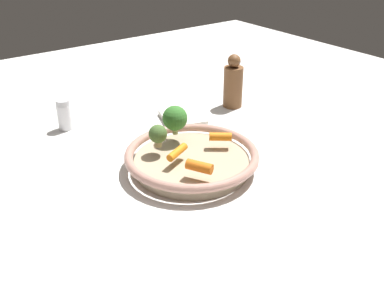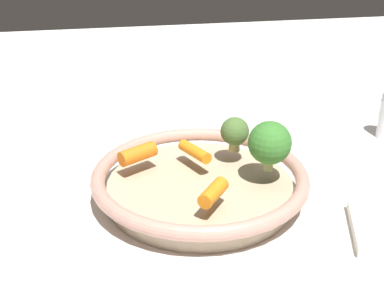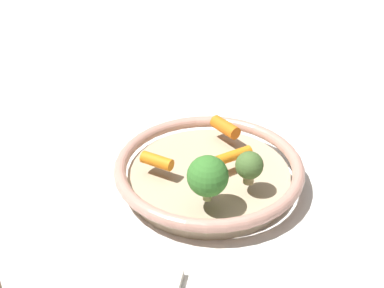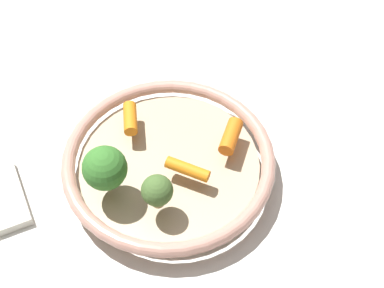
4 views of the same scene
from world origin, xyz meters
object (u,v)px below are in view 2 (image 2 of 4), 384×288
(baby_carrot_center, at_px, (195,152))
(broccoli_floret_small, at_px, (235,132))
(serving_bowl, at_px, (200,183))
(baby_carrot_back, at_px, (138,154))
(baby_carrot_left, at_px, (216,192))
(broccoli_floret_large, at_px, (270,143))

(baby_carrot_center, distance_m, broccoli_floret_small, 0.06)
(serving_bowl, height_order, broccoli_floret_small, broccoli_floret_small)
(baby_carrot_back, xyz_separation_m, baby_carrot_center, (0.00, 0.08, -0.00))
(baby_carrot_left, relative_size, baby_carrot_back, 0.94)
(baby_carrot_center, bearing_deg, baby_carrot_left, 1.69)
(serving_bowl, xyz_separation_m, baby_carrot_left, (0.08, 0.00, 0.03))
(baby_carrot_left, bearing_deg, baby_carrot_center, -178.31)
(baby_carrot_left, xyz_separation_m, broccoli_floret_large, (-0.06, 0.08, 0.03))
(serving_bowl, distance_m, broccoli_floret_small, 0.09)
(baby_carrot_left, distance_m, baby_carrot_center, 0.12)
(serving_bowl, relative_size, baby_carrot_back, 5.49)
(serving_bowl, height_order, baby_carrot_center, baby_carrot_center)
(baby_carrot_back, relative_size, baby_carrot_center, 0.89)
(serving_bowl, bearing_deg, baby_carrot_back, -116.82)
(serving_bowl, height_order, broccoli_floret_large, broccoli_floret_large)
(baby_carrot_left, distance_m, broccoli_floret_small, 0.14)
(serving_bowl, xyz_separation_m, broccoli_floret_small, (-0.05, 0.06, 0.05))
(baby_carrot_left, bearing_deg, baby_carrot_back, -145.35)
(serving_bowl, bearing_deg, broccoli_floret_large, 78.75)
(baby_carrot_back, relative_size, broccoli_floret_large, 0.78)
(baby_carrot_left, height_order, broccoli_floret_large, broccoli_floret_large)
(baby_carrot_left, height_order, broccoli_floret_small, broccoli_floret_small)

